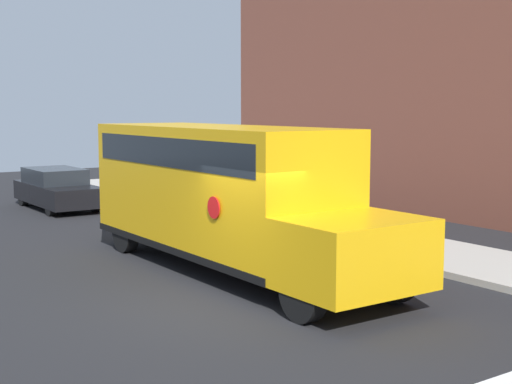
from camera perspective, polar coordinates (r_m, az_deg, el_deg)
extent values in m
plane|color=black|center=(13.52, -2.76, -8.88)|extent=(60.00, 60.00, 0.00)
cube|color=#B2ADA3|center=(17.71, 15.47, -5.10)|extent=(44.00, 3.00, 0.15)
cube|color=#EAA80F|center=(16.37, -3.33, 0.43)|extent=(7.57, 2.50, 2.78)
cube|color=#EAA80F|center=(12.73, 7.88, -4.91)|extent=(1.90, 2.50, 1.26)
cube|color=black|center=(16.57, -3.30, -4.07)|extent=(7.57, 2.54, 0.16)
cube|color=black|center=(16.30, -3.35, 3.35)|extent=(6.96, 2.53, 0.64)
cylinder|color=red|center=(13.96, -3.41, -1.25)|extent=(0.44, 0.02, 0.44)
cylinder|color=black|center=(13.66, 10.93, -6.66)|extent=(1.00, 0.30, 1.00)
cylinder|color=black|center=(12.25, 3.76, -8.12)|extent=(1.00, 0.30, 1.00)
cylinder|color=black|center=(19.30, -4.55, -2.62)|extent=(1.00, 0.30, 1.00)
cylinder|color=black|center=(18.33, -10.41, -3.21)|extent=(1.00, 0.30, 1.00)
cube|color=black|center=(26.66, -15.58, -0.10)|extent=(4.65, 1.81, 0.69)
cube|color=#1E2328|center=(26.85, -15.81, 1.26)|extent=(2.60, 1.67, 0.54)
cylinder|color=black|center=(25.53, -12.76, -0.87)|extent=(0.64, 0.22, 0.64)
cylinder|color=black|center=(24.99, -16.11, -1.13)|extent=(0.64, 0.22, 0.64)
cylinder|color=black|center=(28.38, -15.08, -0.17)|extent=(0.64, 0.22, 0.64)
cylinder|color=black|center=(27.90, -18.12, -0.40)|extent=(0.64, 0.22, 0.64)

